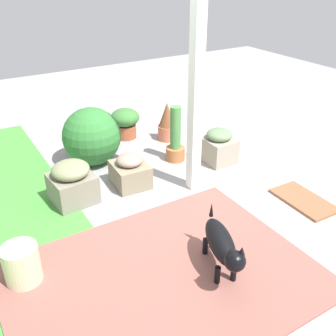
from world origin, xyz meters
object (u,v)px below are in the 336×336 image
terracotta_pot_spiky (167,122)px  ceramic_urn (22,265)px  round_shrub (92,136)px  dog (222,245)px  porch_pillar (196,75)px  terracotta_pot_broad (125,122)px  stone_planter_nearest (219,146)px  stone_planter_mid (130,172)px  doormat (304,200)px  stone_planter_far (72,182)px  terracotta_pot_tall (175,141)px

terracotta_pot_spiky → ceramic_urn: terracotta_pot_spiky is taller
round_shrub → ceramic_urn: bearing=143.0°
round_shrub → dog: bearing=-176.3°
porch_pillar → ceramic_urn: size_ratio=7.48×
porch_pillar → dog: bearing=155.2°
terracotta_pot_broad → dog: dog is taller
porch_pillar → dog: porch_pillar is taller
stone_planter_nearest → dog: 1.98m
stone_planter_mid → ceramic_urn: (-0.91, 1.38, -0.00)m
dog → doormat: (0.37, -1.40, -0.26)m
stone_planter_nearest → ceramic_urn: stone_planter_nearest is taller
porch_pillar → stone_planter_nearest: porch_pillar is taller
round_shrub → dog: (-2.36, -0.15, -0.08)m
stone_planter_far → round_shrub: bearing=-35.2°
round_shrub → doormat: (-1.98, -1.55, -0.34)m
porch_pillar → stone_planter_mid: 1.29m
porch_pillar → round_shrub: (1.13, 0.72, -0.91)m
round_shrub → terracotta_pot_broad: bearing=-54.0°
stone_planter_far → stone_planter_nearest: bearing=-91.8°
stone_planter_mid → terracotta_pot_broad: 1.33m
stone_planter_nearest → dog: dog is taller
terracotta_pot_tall → doormat: size_ratio=1.05×
dog → ceramic_urn: bearing=62.8°
stone_planter_nearest → stone_planter_mid: (0.05, 1.19, -0.04)m
stone_planter_nearest → doormat: (-1.21, -0.21, -0.19)m
dog → porch_pillar: bearing=-24.8°
round_shrub → ceramic_urn: round_shrub is taller
terracotta_pot_tall → dog: terracotta_pot_tall is taller
stone_planter_mid → ceramic_urn: 1.66m
stone_planter_far → terracotta_pot_broad: size_ratio=1.09×
terracotta_pot_tall → terracotta_pot_broad: bearing=13.6°
stone_planter_far → terracotta_pot_tall: bearing=-79.6°
stone_planter_mid → round_shrub: round_shrub is taller
terracotta_pot_tall → stone_planter_nearest: bearing=-126.1°
terracotta_pot_broad → dog: (-2.85, 0.53, 0.04)m
terracotta_pot_tall → dog: bearing=158.3°
porch_pillar → stone_planter_far: bearing=71.6°
stone_planter_far → terracotta_pot_tall: 1.44m
round_shrub → dog: round_shrub is taller
terracotta_pot_tall → ceramic_urn: size_ratio=2.09×
round_shrub → ceramic_urn: 2.06m
stone_planter_nearest → dog: bearing=143.1°
stone_planter_nearest → terracotta_pot_spiky: terracotta_pot_spiky is taller
porch_pillar → terracotta_pot_broad: (1.62, 0.04, -1.02)m
stone_planter_nearest → round_shrub: size_ratio=0.61×
terracotta_pot_tall → dog: (-1.90, 0.76, 0.02)m
round_shrub → terracotta_pot_spiky: 1.16m
terracotta_pot_broad → ceramic_urn: size_ratio=1.25×
stone_planter_far → terracotta_pot_tall: (0.26, -1.42, 0.03)m
stone_planter_far → terracotta_pot_tall: size_ratio=0.65×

